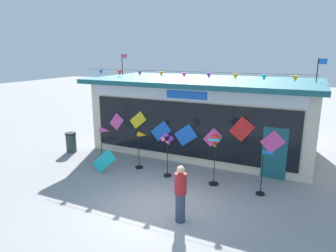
# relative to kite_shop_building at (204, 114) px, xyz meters

# --- Properties ---
(ground_plane) EXTENTS (80.00, 80.00, 0.00)m
(ground_plane) POSITION_rel_kite_shop_building_xyz_m (0.64, -6.23, -1.77)
(ground_plane) COLOR gray
(kite_shop_building) EXTENTS (10.36, 5.38, 4.62)m
(kite_shop_building) POSITION_rel_kite_shop_building_xyz_m (0.00, 0.00, 0.00)
(kite_shop_building) COLOR beige
(kite_shop_building) RESTS_ON ground_plane
(wind_spinner_far_left) EXTENTS (0.65, 0.35, 1.61)m
(wind_spinner_far_left) POSITION_rel_kite_shop_building_xyz_m (-3.16, -3.80, -0.60)
(wind_spinner_far_left) COLOR black
(wind_spinner_far_left) RESTS_ON ground_plane
(wind_spinner_left) EXTENTS (0.54, 0.32, 1.57)m
(wind_spinner_left) POSITION_rel_kite_shop_building_xyz_m (-1.44, -3.63, -0.67)
(wind_spinner_left) COLOR black
(wind_spinner_left) RESTS_ON ground_plane
(wind_spinner_center_left) EXTENTS (0.45, 0.31, 1.75)m
(wind_spinner_center_left) POSITION_rel_kite_shop_building_xyz_m (-0.13, -3.92, -0.51)
(wind_spinner_center_left) COLOR black
(wind_spinner_center_left) RESTS_ON ground_plane
(wind_spinner_center_right) EXTENTS (0.37, 0.37, 1.92)m
(wind_spinner_center_right) POSITION_rel_kite_shop_building_xyz_m (1.72, -3.84, -0.25)
(wind_spinner_center_right) COLOR black
(wind_spinner_center_right) RESTS_ON ground_plane
(wind_spinner_right) EXTENTS (0.58, 0.30, 1.59)m
(wind_spinner_right) POSITION_rel_kite_shop_building_xyz_m (3.53, -3.92, -0.70)
(wind_spinner_right) COLOR black
(wind_spinner_right) RESTS_ON ground_plane
(person_mid_plaza) EXTENTS (0.34, 0.34, 1.68)m
(person_mid_plaza) POSITION_rel_kite_shop_building_xyz_m (1.61, -6.63, -0.91)
(person_mid_plaza) COLOR #333D56
(person_mid_plaza) RESTS_ON ground_plane
(trash_bin) EXTENTS (0.52, 0.52, 0.95)m
(trash_bin) POSITION_rel_kite_shop_building_xyz_m (-5.63, -3.21, -1.29)
(trash_bin) COLOR #2D4238
(trash_bin) RESTS_ON ground_plane
(display_kite_on_ground) EXTENTS (1.00, 0.27, 1.00)m
(display_kite_on_ground) POSITION_rel_kite_shop_building_xyz_m (-2.54, -4.68, -1.27)
(display_kite_on_ground) COLOR #19B7BC
(display_kite_on_ground) RESTS_ON ground_plane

